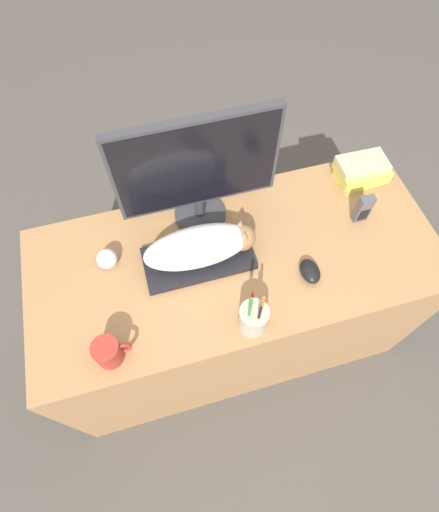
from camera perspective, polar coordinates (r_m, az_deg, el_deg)
name	(u,v)px	position (r m, az deg, el deg)	size (l,w,h in m)	color
ground_plane	(250,392)	(2.06, 4.43, -18.75)	(12.00, 12.00, 0.00)	#4C4742
desk	(233,300)	(1.78, 1.98, -6.32)	(1.50, 0.66, 0.77)	#9E7047
keyboard	(198,258)	(1.42, -3.02, -0.35)	(0.39, 0.18, 0.02)	black
cat	(203,246)	(1.36, -2.42, 1.50)	(0.39, 0.15, 0.14)	white
monitor	(197,169)	(1.34, -3.20, 12.30)	(0.55, 0.19, 0.46)	#333338
computer_mouse	(310,271)	(1.42, 12.80, -2.14)	(0.07, 0.10, 0.04)	black
coffee_mug	(109,352)	(1.29, -15.55, -13.07)	(0.12, 0.09, 0.09)	#9E2D23
pen_cup	(254,318)	(1.28, 4.88, -8.78)	(0.10, 0.10, 0.23)	#B2A893
baseball	(107,259)	(1.45, -15.78, -0.37)	(0.07, 0.07, 0.07)	silver
phone	(363,209)	(1.57, 19.85, 6.35)	(0.05, 0.03, 0.13)	#4C4C51
book_stack	(362,171)	(1.71, 19.68, 11.41)	(0.22, 0.14, 0.10)	#CCC14C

